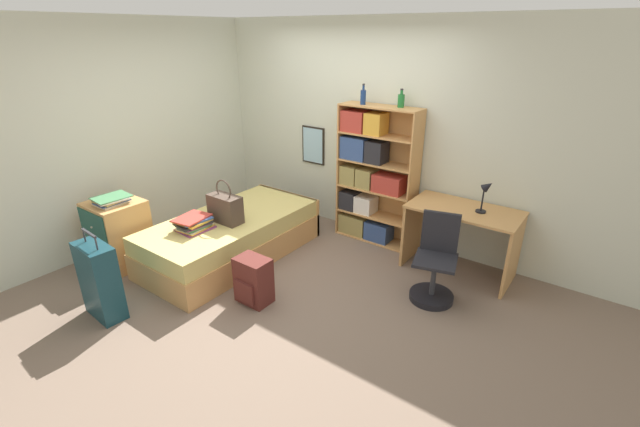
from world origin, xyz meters
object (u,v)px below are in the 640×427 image
(desk, at_px, (462,229))
(desk_lamp, at_px, (486,191))
(magazine_pile_on_dresser, at_px, (111,200))
(handbag, at_px, (225,208))
(suitcase, at_px, (100,281))
(bottle_brown, at_px, (401,100))
(book_stack_on_bed, at_px, (194,223))
(bookcase, at_px, (369,178))
(dresser, at_px, (119,234))
(desk_chair, at_px, (434,272))
(backpack, at_px, (253,281))
(bottle_green, at_px, (363,97))
(bed, at_px, (233,236))

(desk, xyz_separation_m, desk_lamp, (0.18, 0.00, 0.46))
(magazine_pile_on_dresser, relative_size, desk_lamp, 1.04)
(desk, bearing_deg, handbag, -148.66)
(suitcase, distance_m, bottle_brown, 3.51)
(book_stack_on_bed, height_order, bookcase, bookcase)
(book_stack_on_bed, xyz_separation_m, dresser, (-0.80, -0.41, -0.19))
(suitcase, relative_size, magazine_pile_on_dresser, 2.30)
(dresser, height_order, bottle_brown, bottle_brown)
(dresser, relative_size, bookcase, 0.45)
(dresser, xyz_separation_m, bookcase, (1.86, 2.22, 0.42))
(magazine_pile_on_dresser, bearing_deg, desk, 34.56)
(desk, xyz_separation_m, desk_chair, (-0.02, -0.63, -0.23))
(magazine_pile_on_dresser, xyz_separation_m, backpack, (1.67, 0.37, -0.56))
(desk_lamp, relative_size, backpack, 0.77)
(handbag, distance_m, magazine_pile_on_dresser, 1.19)
(desk_lamp, bearing_deg, bottle_green, 175.76)
(bottle_green, height_order, desk_chair, bottle_green)
(bed, xyz_separation_m, backpack, (0.85, -0.53, -0.01))
(bed, distance_m, suitcase, 1.51)
(bottle_green, xyz_separation_m, desk_chair, (1.32, -0.75, -1.47))
(suitcase, bearing_deg, desk_chair, 41.62)
(bed, distance_m, desk_lamp, 2.80)
(bottle_green, relative_size, backpack, 0.49)
(bottle_green, distance_m, backpack, 2.39)
(bed, height_order, backpack, bed)
(desk_chair, bearing_deg, dresser, -154.96)
(book_stack_on_bed, bearing_deg, desk_chair, 24.31)
(bed, bearing_deg, handbag, -63.91)
(magazine_pile_on_dresser, relative_size, desk_chair, 0.43)
(magazine_pile_on_dresser, height_order, bottle_brown, bottle_brown)
(handbag, relative_size, bottle_green, 2.12)
(dresser, height_order, backpack, dresser)
(dresser, xyz_separation_m, bottle_brown, (2.19, 2.27, 1.36))
(handbag, relative_size, desk_lamp, 1.36)
(suitcase, height_order, desk, suitcase)
(suitcase, distance_m, dresser, 0.98)
(bottle_brown, bearing_deg, bed, -133.65)
(handbag, height_order, desk_chair, handbag)
(dresser, height_order, desk_lamp, desk_lamp)
(dresser, xyz_separation_m, desk_lamp, (3.28, 2.08, 0.60))
(magazine_pile_on_dresser, height_order, bottle_green, bottle_green)
(suitcase, bearing_deg, handbag, 83.12)
(backpack, bearing_deg, bottle_green, 88.64)
(desk, relative_size, backpack, 2.42)
(magazine_pile_on_dresser, relative_size, backpack, 0.80)
(desk, bearing_deg, bed, -151.77)
(suitcase, distance_m, desk_chair, 3.11)
(bed, bearing_deg, book_stack_on_bed, -97.43)
(bed, distance_m, bottle_brown, 2.43)
(book_stack_on_bed, xyz_separation_m, bottle_green, (0.95, 1.78, 1.18))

